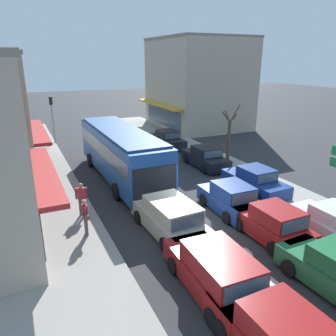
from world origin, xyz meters
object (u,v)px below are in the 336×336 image
(wagon_adjacent_lane_trail, at_px, (216,273))
(traffic_light_downstreet, at_px, (52,112))
(pedestrian_with_handbag_near, at_px, (85,215))
(pedestrian_browsing_midblock, at_px, (82,197))
(parked_sedan_kerb_second, at_px, (255,181))
(street_tree_right, at_px, (229,138))
(hatchback_behind_bus_mid, at_px, (273,224))
(parked_sedan_kerb_third, at_px, (205,158))
(hatchback_adjacent_lane_lead, at_px, (230,199))
(city_bus, at_px, (121,151))
(parked_sedan_kerb_front, at_px, (335,225))
(hatchback_queue_gap_filler, at_px, (336,271))
(wagon_behind_bus_near, at_px, (169,217))
(parked_sedan_kerb_rear, at_px, (167,139))

(wagon_adjacent_lane_trail, relative_size, traffic_light_downstreet, 1.08)
(pedestrian_with_handbag_near, bearing_deg, wagon_adjacent_lane_trail, -59.65)
(pedestrian_browsing_midblock, bearing_deg, parked_sedan_kerb_second, -5.64)
(wagon_adjacent_lane_trail, height_order, street_tree_right, street_tree_right)
(hatchback_behind_bus_mid, xyz_separation_m, pedestrian_with_handbag_near, (-7.10, 3.48, 0.36))
(street_tree_right, bearing_deg, parked_sedan_kerb_third, 179.68)
(parked_sedan_kerb_second, bearing_deg, hatchback_adjacent_lane_lead, -151.29)
(city_bus, distance_m, parked_sedan_kerb_front, 12.45)
(street_tree_right, bearing_deg, wagon_adjacent_lane_trail, -126.44)
(hatchback_behind_bus_mid, relative_size, parked_sedan_kerb_third, 0.88)
(wagon_adjacent_lane_trail, bearing_deg, street_tree_right, 53.56)
(hatchback_queue_gap_filler, bearing_deg, hatchback_behind_bus_mid, 84.64)
(hatchback_behind_bus_mid, relative_size, pedestrian_with_handbag_near, 2.27)
(wagon_behind_bus_near, height_order, street_tree_right, street_tree_right)
(parked_sedan_kerb_rear, xyz_separation_m, street_tree_right, (2.06, -6.12, 1.25))
(parked_sedan_kerb_rear, bearing_deg, parked_sedan_kerb_second, -88.66)
(parked_sedan_kerb_third, height_order, street_tree_right, street_tree_right)
(wagon_behind_bus_near, xyz_separation_m, street_tree_right, (8.24, 7.39, 1.17))
(city_bus, height_order, wagon_adjacent_lane_trail, city_bus)
(street_tree_right, distance_m, pedestrian_with_handbag_near, 13.24)
(hatchback_behind_bus_mid, xyz_separation_m, street_tree_right, (4.54, 9.73, 1.20))
(city_bus, height_order, parked_sedan_kerb_rear, city_bus)
(city_bus, relative_size, parked_sedan_kerb_third, 2.58)
(parked_sedan_kerb_third, relative_size, parked_sedan_kerb_rear, 1.00)
(hatchback_behind_bus_mid, height_order, hatchback_adjacent_lane_lead, same)
(hatchback_queue_gap_filler, distance_m, parked_sedan_kerb_third, 13.42)
(traffic_light_downstreet, relative_size, pedestrian_browsing_midblock, 2.58)
(city_bus, xyz_separation_m, pedestrian_browsing_midblock, (-3.32, -4.32, -0.81))
(hatchback_queue_gap_filler, xyz_separation_m, parked_sedan_kerb_rear, (2.80, 19.20, -0.05))
(hatchback_queue_gap_filler, distance_m, parked_sedan_kerb_rear, 19.41)
(city_bus, xyz_separation_m, parked_sedan_kerb_rear, (6.03, 6.07, -1.22))
(wagon_behind_bus_near, xyz_separation_m, parked_sedan_kerb_second, (6.45, 2.17, -0.08))
(parked_sedan_kerb_front, bearing_deg, parked_sedan_kerb_third, 88.65)
(wagon_adjacent_lane_trail, height_order, pedestrian_browsing_midblock, pedestrian_browsing_midblock)
(pedestrian_with_handbag_near, bearing_deg, hatchback_adjacent_lane_lead, -4.24)
(hatchback_adjacent_lane_lead, distance_m, parked_sedan_kerb_rear, 13.14)
(city_bus, xyz_separation_m, street_tree_right, (8.09, -0.05, 0.03))
(hatchback_adjacent_lane_lead, distance_m, parked_sedan_kerb_third, 7.30)
(parked_sedan_kerb_second, distance_m, parked_sedan_kerb_third, 5.24)
(hatchback_queue_gap_filler, bearing_deg, city_bus, 103.84)
(wagon_behind_bus_near, relative_size, parked_sedan_kerb_front, 1.09)
(hatchback_behind_bus_mid, distance_m, hatchback_adjacent_lane_lead, 2.96)
(city_bus, bearing_deg, traffic_light_downstreet, 103.57)
(city_bus, distance_m, pedestrian_browsing_midblock, 5.51)
(hatchback_behind_bus_mid, bearing_deg, pedestrian_browsing_midblock, 141.52)
(parked_sedan_kerb_front, xyz_separation_m, pedestrian_browsing_midblock, (-9.23, 6.57, 0.40))
(hatchback_queue_gap_filler, bearing_deg, parked_sedan_kerb_third, 77.38)
(hatchback_queue_gap_filler, xyz_separation_m, traffic_light_downstreet, (-5.95, 24.39, 2.15))
(parked_sedan_kerb_rear, bearing_deg, pedestrian_with_handbag_near, -127.75)
(street_tree_right, bearing_deg, wagon_behind_bus_near, -138.13)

